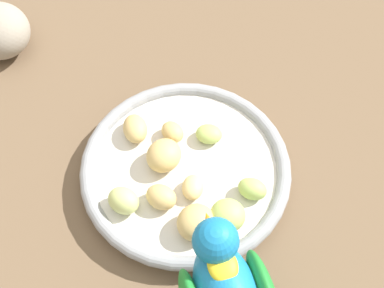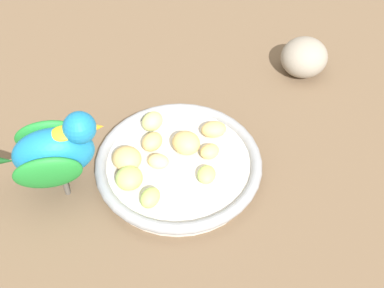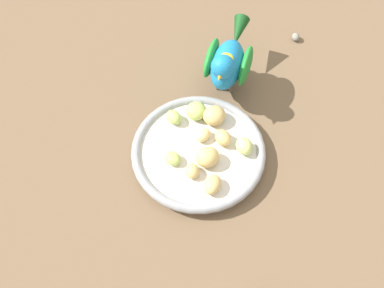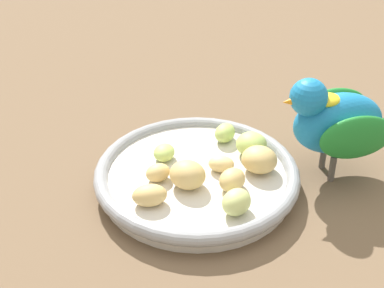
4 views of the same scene
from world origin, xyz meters
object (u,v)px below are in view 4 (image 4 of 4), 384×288
(apple_piece_4, at_px, (233,179))
(parrot, at_px, (341,120))
(apple_piece_3, at_px, (164,153))
(apple_piece_7, at_px, (225,133))
(apple_piece_6, at_px, (221,164))
(apple_piece_9, at_px, (251,144))
(apple_piece_8, at_px, (150,195))
(feeding_bowl, at_px, (197,177))
(apple_piece_2, at_px, (158,173))
(apple_piece_0, at_px, (188,175))
(apple_piece_5, at_px, (236,202))
(apple_piece_1, at_px, (259,160))

(apple_piece_4, bearing_deg, parrot, 136.35)
(apple_piece_3, distance_m, apple_piece_7, 0.08)
(apple_piece_6, xyz_separation_m, apple_piece_9, (-0.04, 0.02, 0.00))
(apple_piece_3, bearing_deg, apple_piece_8, 14.36)
(feeding_bowl, bearing_deg, apple_piece_8, -20.48)
(apple_piece_4, bearing_deg, apple_piece_6, -138.95)
(feeding_bowl, height_order, apple_piece_3, apple_piece_3)
(apple_piece_2, xyz_separation_m, apple_piece_9, (-0.09, 0.08, 0.00))
(apple_piece_3, height_order, apple_piece_6, same)
(apple_piece_0, distance_m, apple_piece_5, 0.07)
(apple_piece_0, bearing_deg, apple_piece_5, 70.99)
(apple_piece_9, height_order, parrot, parrot)
(apple_piece_1, relative_size, parrot, 0.25)
(feeding_bowl, bearing_deg, apple_piece_7, 175.72)
(apple_piece_2, bearing_deg, feeding_bowl, 127.71)
(apple_piece_2, xyz_separation_m, apple_piece_5, (0.02, 0.10, 0.00))
(apple_piece_2, bearing_deg, apple_piece_7, 158.41)
(apple_piece_7, xyz_separation_m, apple_piece_8, (0.14, -0.03, 0.00))
(apple_piece_0, height_order, apple_piece_6, apple_piece_0)
(apple_piece_7, bearing_deg, apple_piece_6, 16.00)
(apple_piece_2, height_order, apple_piece_5, apple_piece_5)
(apple_piece_0, distance_m, apple_piece_4, 0.05)
(apple_piece_6, height_order, parrot, parrot)
(apple_piece_2, bearing_deg, apple_piece_6, 126.57)
(feeding_bowl, bearing_deg, apple_piece_2, -52.29)
(feeding_bowl, xyz_separation_m, apple_piece_1, (-0.03, 0.06, 0.02))
(apple_piece_3, distance_m, apple_piece_9, 0.10)
(apple_piece_1, xyz_separation_m, apple_piece_2, (0.06, -0.10, -0.00))
(apple_piece_4, xyz_separation_m, apple_piece_5, (0.04, 0.02, 0.00))
(apple_piece_5, relative_size, apple_piece_6, 1.16)
(feeding_bowl, relative_size, apple_piece_3, 7.85)
(apple_piece_5, bearing_deg, apple_piece_4, -155.53)
(apple_piece_2, bearing_deg, apple_piece_5, 78.73)
(apple_piece_6, bearing_deg, apple_piece_2, -53.43)
(apple_piece_9, bearing_deg, apple_piece_8, -28.39)
(apple_piece_9, bearing_deg, apple_piece_3, -61.70)
(apple_piece_0, bearing_deg, feeding_bowl, 178.13)
(feeding_bowl, bearing_deg, apple_piece_5, 53.11)
(apple_piece_0, distance_m, apple_piece_2, 0.03)
(apple_piece_5, distance_m, parrot, 0.16)
(feeding_bowl, bearing_deg, apple_piece_4, 77.90)
(feeding_bowl, height_order, apple_piece_5, apple_piece_5)
(apple_piece_5, height_order, apple_piece_9, same)
(apple_piece_0, relative_size, apple_piece_7, 1.30)
(apple_piece_6, height_order, apple_piece_9, apple_piece_9)
(feeding_bowl, height_order, apple_piece_4, apple_piece_4)
(feeding_bowl, xyz_separation_m, apple_piece_2, (0.03, -0.03, 0.01))
(apple_piece_5, bearing_deg, parrot, 150.56)
(apple_piece_8, bearing_deg, apple_piece_9, 151.61)
(apple_piece_2, distance_m, apple_piece_9, 0.12)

